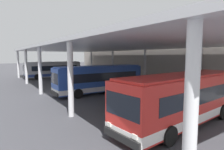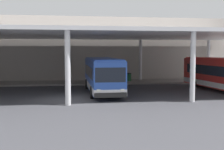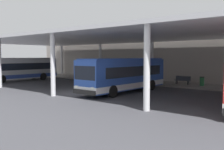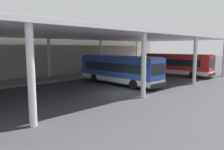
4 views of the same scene
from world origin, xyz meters
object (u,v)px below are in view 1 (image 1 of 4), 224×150
Objects in this scene: bench_waiting at (162,83)px; trash_bin at (176,86)px; bus_nearest_bay at (53,69)px; bus_second_bay at (100,79)px; bus_middle_bay at (184,98)px.

bench_waiting is 1.84× the size of trash_bin.
trash_bin is at bearing 20.94° from bus_nearest_bay.
bus_second_bay is 10.75× the size of trash_bin.
trash_bin is (22.19, 8.49, -0.98)m from bus_nearest_bay.
bus_middle_bay is 10.91× the size of trash_bin.
bench_waiting is at bearing 76.93° from bus_second_bay.
bus_middle_bay reaches higher than trash_bin.
trash_bin is at bearing -4.41° from bench_waiting.
bus_nearest_bay is at bearing -179.35° from bus_second_bay.
trash_bin is (2.30, -0.18, 0.01)m from bench_waiting.
bus_second_bay reaches higher than bench_waiting.
bus_nearest_bay is 29.31m from bus_middle_bay.
bench_waiting is 2.31m from trash_bin.
trash_bin is (4.27, 8.29, -0.98)m from bus_second_bay.
trash_bin is at bearing 129.17° from bus_middle_bay.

